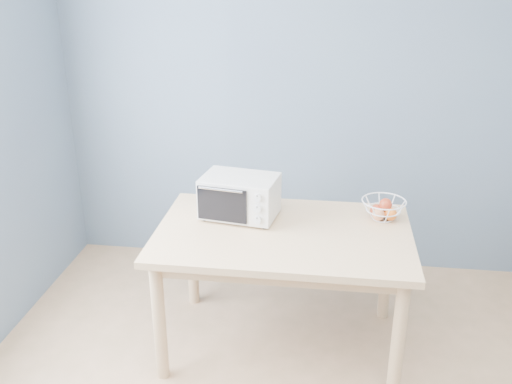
# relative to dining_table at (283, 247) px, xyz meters

# --- Properties ---
(room) EXTENTS (4.01, 4.51, 2.61)m
(room) POSITION_rel_dining_table_xyz_m (0.33, -1.19, 0.65)
(room) COLOR tan
(room) RESTS_ON ground
(dining_table) EXTENTS (1.40, 0.90, 0.75)m
(dining_table) POSITION_rel_dining_table_xyz_m (0.00, 0.00, 0.00)
(dining_table) COLOR #D9AE82
(dining_table) RESTS_ON ground
(toaster_oven) EXTENTS (0.46, 0.35, 0.25)m
(toaster_oven) POSITION_rel_dining_table_xyz_m (-0.28, 0.15, 0.23)
(toaster_oven) COLOR silver
(toaster_oven) RESTS_ON dining_table
(fruit_basket) EXTENTS (0.29, 0.29, 0.13)m
(fruit_basket) POSITION_rel_dining_table_xyz_m (0.55, 0.23, 0.16)
(fruit_basket) COLOR white
(fruit_basket) RESTS_ON dining_table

